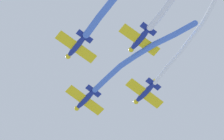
{
  "coord_description": "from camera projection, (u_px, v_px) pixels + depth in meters",
  "views": [
    {
      "loc": [
        8.78,
        37.6,
        7.6
      ],
      "look_at": [
        0.16,
        6.41,
        71.55
      ],
      "focal_mm": 81.22,
      "sensor_mm": 36.0,
      "label": 1
    }
  ],
  "objects": [
    {
      "name": "airplane_left_wing",
      "position": [
        76.0,
        46.0,
        69.68
      ],
      "size": [
        6.27,
        4.85,
        1.57
      ],
      "rotation": [
        0.0,
        0.0,
        5.11
      ],
      "color": "navy"
    },
    {
      "name": "airplane_right_wing",
      "position": [
        145.0,
        93.0,
        73.8
      ],
      "size": [
        6.24,
        4.84,
        1.57
      ],
      "rotation": [
        0.0,
        0.0,
        5.14
      ],
      "color": "navy"
    },
    {
      "name": "airplane_slot",
      "position": [
        140.0,
        39.0,
        69.42
      ],
      "size": [
        6.29,
        4.85,
        1.57
      ],
      "rotation": [
        0.0,
        0.0,
        5.09
      ],
      "color": "navy"
    },
    {
      "name": "smoke_trail_right_wing",
      "position": [
        200.0,
        17.0,
        68.47
      ],
      "size": [
        4.77,
        23.55,
        1.37
      ],
      "color": "white"
    },
    {
      "name": "smoke_trail_lead",
      "position": [
        140.0,
        55.0,
        70.26
      ],
      "size": [
        10.98,
        14.78,
        2.05
      ],
      "color": "#4C75DB"
    },
    {
      "name": "airplane_lead",
      "position": [
        85.0,
        100.0,
        73.97
      ],
      "size": [
        6.21,
        4.83,
        1.57
      ],
      "rotation": [
        0.0,
        0.0,
        5.16
      ],
      "color": "navy"
    }
  ]
}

